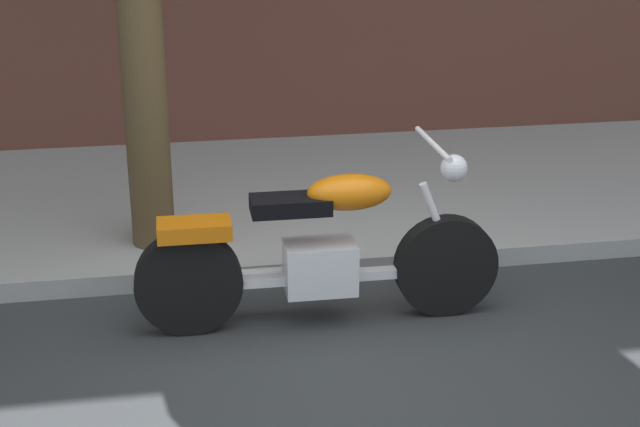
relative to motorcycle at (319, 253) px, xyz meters
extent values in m
plane|color=#303335|center=(0.01, -0.65, -0.47)|extent=(60.00, 60.00, 0.00)
cube|color=#A0A0A0|center=(0.01, 2.24, -0.40)|extent=(19.71, 3.23, 0.14)
cylinder|color=black|center=(0.81, -0.02, -0.14)|extent=(0.66, 0.14, 0.66)
cylinder|color=black|center=(-0.81, 0.01, -0.14)|extent=(0.66, 0.14, 0.66)
cube|color=silver|center=(0.00, 0.00, -0.09)|extent=(0.44, 0.29, 0.32)
cube|color=silver|center=(0.00, 0.00, -0.16)|extent=(1.46, 0.10, 0.06)
ellipsoid|color=#D1660C|center=(0.18, -0.01, 0.39)|extent=(0.52, 0.27, 0.22)
cube|color=black|center=(-0.18, 0.00, 0.33)|extent=(0.48, 0.25, 0.10)
cube|color=#D1660C|center=(-0.76, 0.01, 0.21)|extent=(0.44, 0.25, 0.10)
cylinder|color=silver|center=(0.75, -0.01, 0.14)|extent=(0.27, 0.05, 0.58)
cylinder|color=silver|center=(0.69, -0.01, 0.67)|extent=(0.05, 0.70, 0.04)
sphere|color=silver|center=(0.83, -0.02, 0.51)|extent=(0.17, 0.17, 0.17)
cylinder|color=silver|center=(-0.25, 0.16, -0.19)|extent=(0.80, 0.10, 0.09)
cylinder|color=#4A3A23|center=(-1.01, 1.18, 1.16)|extent=(0.31, 0.31, 3.26)
camera|label=1|loc=(-0.91, -5.14, 2.19)|focal=51.63mm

